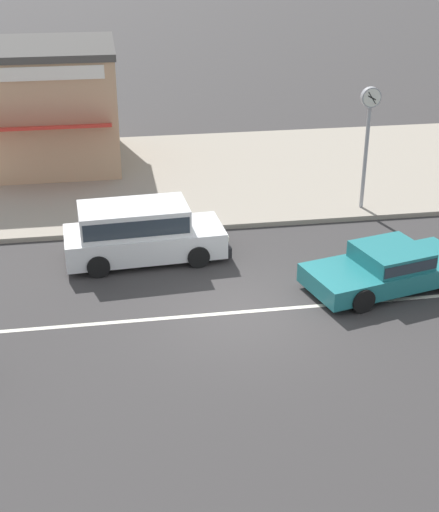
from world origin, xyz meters
The scene contains 7 objects.
ground_plane centered at (0.00, 0.00, 0.00)m, with size 160.00×160.00×0.00m, color #383535.
lane_centre_stripe centered at (0.00, 0.00, 0.00)m, with size 50.40×0.14×0.01m, color silver.
kerb_strip centered at (0.00, 9.94, 0.07)m, with size 68.00×10.00×0.15m, color #9E9384.
sedan_teal_0 centered at (3.96, 0.73, 0.53)m, with size 4.61×2.75×1.06m.
minivan_white_5 centered at (-2.12, 3.33, 0.84)m, with size 4.47×2.08×1.56m.
street_clock centered at (5.00, 5.71, 2.91)m, with size 0.60×0.22×3.79m.
shopfront_corner_warung centered at (-4.80, 12.19, 2.30)m, with size 4.91×6.08×4.29m.
Camera 1 is at (-2.82, -14.40, 8.44)m, focal length 50.00 mm.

